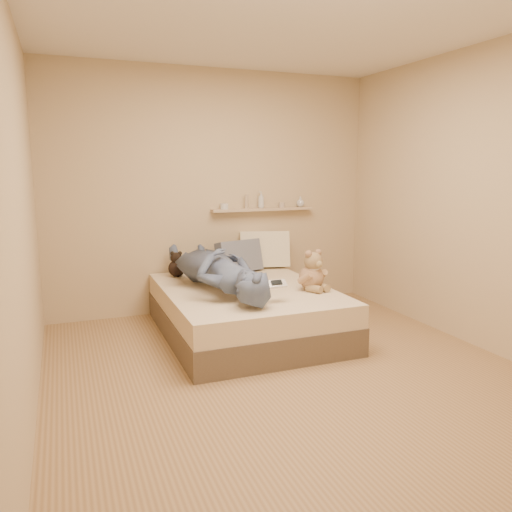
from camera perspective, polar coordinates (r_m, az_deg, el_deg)
name	(u,v)px	position (r m, az deg, el deg)	size (l,w,h in m)	color
room	(288,204)	(3.72, 3.66, 5.94)	(3.80, 3.80, 3.80)	#9E7C51
bed	(245,311)	(4.77, -1.23, -6.27)	(1.50, 1.90, 0.45)	brown
game_console	(276,284)	(4.18, 2.33, -3.18)	(0.18, 0.08, 0.06)	silver
teddy_bear	(313,273)	(4.61, 6.49, -1.99)	(0.30, 0.31, 0.38)	#9F7257
dark_plush	(177,266)	(5.21, -9.05, -1.10)	(0.17, 0.17, 0.27)	black
pillow_cream	(264,250)	(5.62, 0.98, 0.71)	(0.55, 0.16, 0.40)	beige
pillow_grey	(239,257)	(5.37, -1.93, -0.06)	(0.50, 0.14, 0.34)	slate
person	(217,268)	(4.60, -4.48, -1.43)	(0.61, 1.68, 0.40)	#4B5B75
wall_shelf	(263,209)	(5.64, 0.82, 5.36)	(1.20, 0.12, 0.03)	tan
shelf_bottles	(270,202)	(5.66, 1.64, 6.18)	(1.03, 0.12, 0.19)	silver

